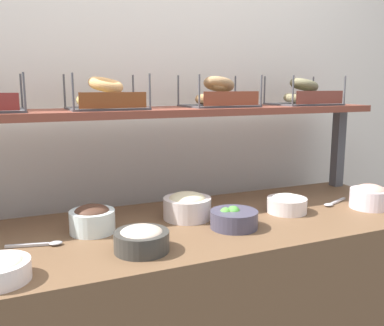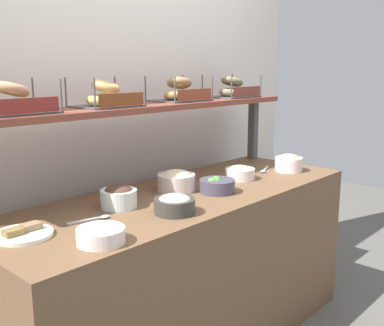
# 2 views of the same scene
# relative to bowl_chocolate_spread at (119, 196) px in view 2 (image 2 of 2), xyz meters

# --- Properties ---
(back_wall) EXTENTS (3.23, 0.06, 2.40)m
(back_wall) POSITION_rel_bowl_chocolate_spread_xyz_m (0.37, 0.49, 0.30)
(back_wall) COLOR silver
(back_wall) RESTS_ON ground_plane
(deli_counter) EXTENTS (2.03, 0.70, 0.85)m
(deli_counter) POSITION_rel_bowl_chocolate_spread_xyz_m (0.37, -0.06, -0.48)
(deli_counter) COLOR brown
(deli_counter) RESTS_ON ground_plane
(shelf_riser_right) EXTENTS (0.05, 0.05, 0.40)m
(shelf_riser_right) POSITION_rel_bowl_chocolate_spread_xyz_m (1.33, 0.21, 0.15)
(shelf_riser_right) COLOR #4C4C51
(shelf_riser_right) RESTS_ON deli_counter
(upper_shelf) EXTENTS (1.99, 0.32, 0.03)m
(upper_shelf) POSITION_rel_bowl_chocolate_spread_xyz_m (0.37, 0.21, 0.36)
(upper_shelf) COLOR brown
(upper_shelf) RESTS_ON shelf_riser_left
(bowl_chocolate_spread) EXTENTS (0.16, 0.16, 0.10)m
(bowl_chocolate_spread) POSITION_rel_bowl_chocolate_spread_xyz_m (0.00, 0.00, 0.00)
(bowl_chocolate_spread) COLOR white
(bowl_chocolate_spread) RESTS_ON deli_counter
(bowl_cream_cheese) EXTENTS (0.17, 0.17, 0.08)m
(bowl_cream_cheese) POSITION_rel_bowl_chocolate_spread_xyz_m (0.79, -0.08, -0.01)
(bowl_cream_cheese) COLOR white
(bowl_cream_cheese) RESTS_ON deli_counter
(bowl_potato_salad) EXTENTS (0.19, 0.19, 0.11)m
(bowl_potato_salad) POSITION_rel_bowl_chocolate_spread_xyz_m (0.38, 0.01, 0.00)
(bowl_potato_salad) COLOR silver
(bowl_potato_salad) RESTS_ON deli_counter
(bowl_veggie_mix) EXTENTS (0.18, 0.18, 0.08)m
(bowl_veggie_mix) POSITION_rel_bowl_chocolate_spread_xyz_m (0.49, -0.16, -0.02)
(bowl_veggie_mix) COLOR #464358
(bowl_veggie_mix) RESTS_ON deli_counter
(bowl_lox_spread) EXTENTS (0.17, 0.17, 0.10)m
(bowl_lox_spread) POSITION_rel_bowl_chocolate_spread_xyz_m (1.16, -0.17, 0.00)
(bowl_lox_spread) COLOR white
(bowl_lox_spread) RESTS_ON deli_counter
(bowl_scallion_spread) EXTENTS (0.17, 0.17, 0.07)m
(bowl_scallion_spread) POSITION_rel_bowl_chocolate_spread_xyz_m (-0.31, -0.29, -0.02)
(bowl_scallion_spread) COLOR white
(bowl_scallion_spread) RESTS_ON deli_counter
(bowl_tuna_salad) EXTENTS (0.18, 0.18, 0.08)m
(bowl_tuna_salad) POSITION_rel_bowl_chocolate_spread_xyz_m (0.11, -0.24, -0.01)
(bowl_tuna_salad) COLOR #393833
(bowl_tuna_salad) RESTS_ON deli_counter
(serving_plate_white) EXTENTS (0.22, 0.22, 0.04)m
(serving_plate_white) POSITION_rel_bowl_chocolate_spread_xyz_m (-0.47, -0.03, -0.04)
(serving_plate_white) COLOR white
(serving_plate_white) RESTS_ON deli_counter
(serving_spoon_near_plate) EXTENTS (0.17, 0.08, 0.01)m
(serving_spoon_near_plate) POSITION_rel_bowl_chocolate_spread_xyz_m (1.05, -0.07, -0.04)
(serving_spoon_near_plate) COLOR #B7B7BC
(serving_spoon_near_plate) RESTS_ON deli_counter
(serving_spoon_by_edge) EXTENTS (0.18, 0.06, 0.01)m
(serving_spoon_by_edge) POSITION_rel_bowl_chocolate_spread_xyz_m (-0.18, -0.07, -0.04)
(serving_spoon_by_edge) COLOR #B7B7BC
(serving_spoon_by_edge) RESTS_ON deli_counter
(bagel_basket_sesame) EXTENTS (0.32, 0.25, 0.14)m
(bagel_basket_sesame) POSITION_rel_bowl_chocolate_spread_xyz_m (-0.35, 0.22, 0.43)
(bagel_basket_sesame) COLOR #4C4C51
(bagel_basket_sesame) RESTS_ON upper_shelf
(bagel_basket_plain) EXTENTS (0.30, 0.26, 0.14)m
(bagel_basket_plain) POSITION_rel_bowl_chocolate_spread_xyz_m (0.11, 0.22, 0.43)
(bagel_basket_plain) COLOR #4C4C51
(bagel_basket_plain) RESTS_ON upper_shelf
(bagel_basket_everything) EXTENTS (0.31, 0.26, 0.14)m
(bagel_basket_everything) POSITION_rel_bowl_chocolate_spread_xyz_m (0.63, 0.23, 0.42)
(bagel_basket_everything) COLOR #4C4C51
(bagel_basket_everything) RESTS_ON upper_shelf
(bagel_basket_poppy) EXTENTS (0.31, 0.25, 0.14)m
(bagel_basket_poppy) POSITION_rel_bowl_chocolate_spread_xyz_m (1.09, 0.21, 0.42)
(bagel_basket_poppy) COLOR #4C4C51
(bagel_basket_poppy) RESTS_ON upper_shelf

